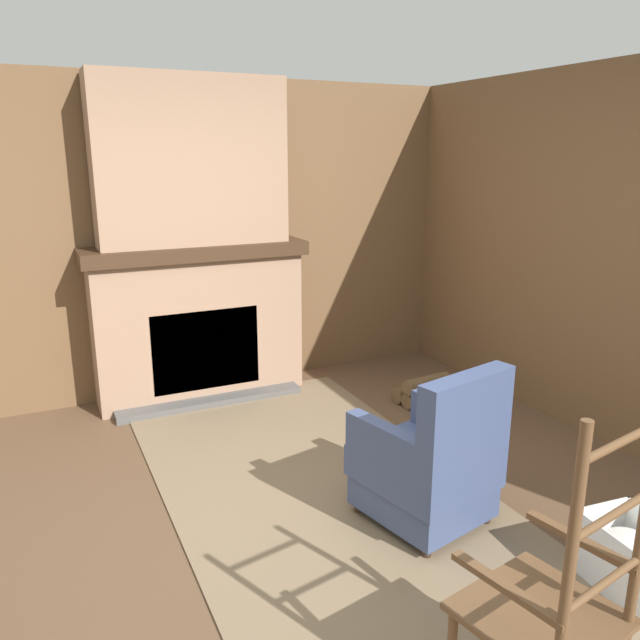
{
  "coord_description": "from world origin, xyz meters",
  "views": [
    {
      "loc": [
        2.76,
        -1.22,
        1.99
      ],
      "look_at": [
        -0.89,
        0.51,
        0.9
      ],
      "focal_mm": 35.0,
      "sensor_mm": 36.0,
      "label": 1
    }
  ],
  "objects_px": {
    "storage_case": "(240,232)",
    "decorative_plate_on_mantel": "(198,225)",
    "rocking_chair": "(551,621)",
    "oil_lamp_vase": "(122,238)",
    "armchair": "(430,465)",
    "laundry_basket": "(634,558)",
    "firewood_stack": "(426,394)"
  },
  "relations": [
    {
      "from": "rocking_chair",
      "to": "decorative_plate_on_mantel",
      "type": "height_order",
      "value": "decorative_plate_on_mantel"
    },
    {
      "from": "rocking_chair",
      "to": "decorative_plate_on_mantel",
      "type": "relative_size",
      "value": 4.41
    },
    {
      "from": "armchair",
      "to": "laundry_basket",
      "type": "distance_m",
      "value": 1.04
    },
    {
      "from": "armchair",
      "to": "oil_lamp_vase",
      "type": "relative_size",
      "value": 4.2
    },
    {
      "from": "storage_case",
      "to": "firewood_stack",
      "type": "bearing_deg",
      "value": 49.29
    },
    {
      "from": "armchair",
      "to": "storage_case",
      "type": "relative_size",
      "value": 3.33
    },
    {
      "from": "rocking_chair",
      "to": "armchair",
      "type": "bearing_deg",
      "value": -27.55
    },
    {
      "from": "storage_case",
      "to": "decorative_plate_on_mantel",
      "type": "distance_m",
      "value": 0.34
    },
    {
      "from": "laundry_basket",
      "to": "firewood_stack",
      "type": "bearing_deg",
      "value": 169.53
    },
    {
      "from": "rocking_chair",
      "to": "firewood_stack",
      "type": "distance_m",
      "value": 2.96
    },
    {
      "from": "armchair",
      "to": "rocking_chair",
      "type": "bearing_deg",
      "value": 150.77
    },
    {
      "from": "armchair",
      "to": "storage_case",
      "type": "distance_m",
      "value": 2.64
    },
    {
      "from": "laundry_basket",
      "to": "decorative_plate_on_mantel",
      "type": "xyz_separation_m",
      "value": [
        -3.32,
        -1.12,
        1.26
      ]
    },
    {
      "from": "decorative_plate_on_mantel",
      "to": "firewood_stack",
      "type": "bearing_deg",
      "value": 55.56
    },
    {
      "from": "armchair",
      "to": "decorative_plate_on_mantel",
      "type": "xyz_separation_m",
      "value": [
        -2.45,
        -0.58,
        1.08
      ]
    },
    {
      "from": "rocking_chair",
      "to": "laundry_basket",
      "type": "xyz_separation_m",
      "value": [
        -0.36,
        0.91,
        -0.27
      ]
    },
    {
      "from": "laundry_basket",
      "to": "armchair",
      "type": "bearing_deg",
      "value": -148.01
    },
    {
      "from": "rocking_chair",
      "to": "laundry_basket",
      "type": "height_order",
      "value": "rocking_chair"
    },
    {
      "from": "firewood_stack",
      "to": "laundry_basket",
      "type": "height_order",
      "value": "laundry_basket"
    },
    {
      "from": "armchair",
      "to": "firewood_stack",
      "type": "xyz_separation_m",
      "value": [
        -1.39,
        0.96,
        -0.25
      ]
    },
    {
      "from": "armchair",
      "to": "firewood_stack",
      "type": "bearing_deg",
      "value": -47.24
    },
    {
      "from": "oil_lamp_vase",
      "to": "decorative_plate_on_mantel",
      "type": "xyz_separation_m",
      "value": [
        -0.02,
        0.6,
        0.07
      ]
    },
    {
      "from": "laundry_basket",
      "to": "storage_case",
      "type": "relative_size",
      "value": 1.68
    },
    {
      "from": "laundry_basket",
      "to": "oil_lamp_vase",
      "type": "height_order",
      "value": "oil_lamp_vase"
    },
    {
      "from": "rocking_chair",
      "to": "decorative_plate_on_mantel",
      "type": "distance_m",
      "value": 3.81
    },
    {
      "from": "storage_case",
      "to": "decorative_plate_on_mantel",
      "type": "xyz_separation_m",
      "value": [
        -0.02,
        -0.34,
        0.07
      ]
    },
    {
      "from": "oil_lamp_vase",
      "to": "storage_case",
      "type": "height_order",
      "value": "oil_lamp_vase"
    },
    {
      "from": "firewood_stack",
      "to": "decorative_plate_on_mantel",
      "type": "bearing_deg",
      "value": -124.44
    },
    {
      "from": "firewood_stack",
      "to": "rocking_chair",
      "type": "bearing_deg",
      "value": -26.83
    },
    {
      "from": "rocking_chair",
      "to": "oil_lamp_vase",
      "type": "relative_size",
      "value": 5.85
    },
    {
      "from": "laundry_basket",
      "to": "decorative_plate_on_mantel",
      "type": "distance_m",
      "value": 3.72
    },
    {
      "from": "decorative_plate_on_mantel",
      "to": "rocking_chair",
      "type": "bearing_deg",
      "value": 3.31
    }
  ]
}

